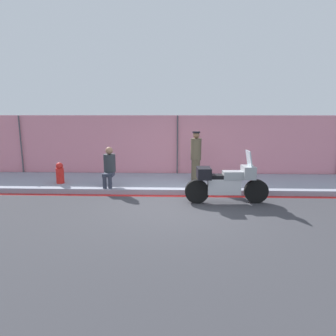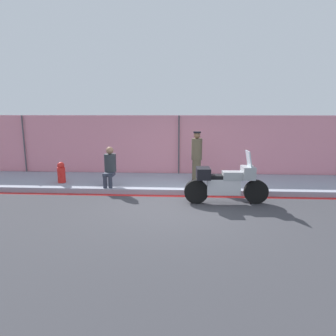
{
  "view_description": "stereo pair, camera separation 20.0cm",
  "coord_description": "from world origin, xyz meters",
  "px_view_note": "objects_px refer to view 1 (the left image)",
  "views": [
    {
      "loc": [
        0.04,
        -7.53,
        2.51
      ],
      "look_at": [
        -0.27,
        1.2,
        0.81
      ],
      "focal_mm": 32.0,
      "sensor_mm": 36.0,
      "label": 1
    },
    {
      "loc": [
        0.24,
        -7.52,
        2.51
      ],
      "look_at": [
        -0.27,
        1.2,
        0.81
      ],
      "focal_mm": 32.0,
      "sensor_mm": 36.0,
      "label": 2
    }
  ],
  "objects_px": {
    "person_seated_on_curb": "(109,165)",
    "fire_hydrant": "(60,173)",
    "motorcycle": "(226,182)",
    "officer_standing": "(196,156)"
  },
  "relations": [
    {
      "from": "motorcycle",
      "to": "officer_standing",
      "type": "relative_size",
      "value": 1.38
    },
    {
      "from": "officer_standing",
      "to": "person_seated_on_curb",
      "type": "bearing_deg",
      "value": -163.19
    },
    {
      "from": "person_seated_on_curb",
      "to": "fire_hydrant",
      "type": "distance_m",
      "value": 1.75
    },
    {
      "from": "motorcycle",
      "to": "fire_hydrant",
      "type": "height_order",
      "value": "motorcycle"
    },
    {
      "from": "person_seated_on_curb",
      "to": "fire_hydrant",
      "type": "bearing_deg",
      "value": 170.58
    },
    {
      "from": "fire_hydrant",
      "to": "person_seated_on_curb",
      "type": "bearing_deg",
      "value": -9.42
    },
    {
      "from": "officer_standing",
      "to": "fire_hydrant",
      "type": "xyz_separation_m",
      "value": [
        -4.42,
        -0.55,
        -0.51
      ]
    },
    {
      "from": "officer_standing",
      "to": "person_seated_on_curb",
      "type": "distance_m",
      "value": 2.86
    },
    {
      "from": "person_seated_on_curb",
      "to": "fire_hydrant",
      "type": "xyz_separation_m",
      "value": [
        -1.69,
        0.28,
        -0.34
      ]
    },
    {
      "from": "fire_hydrant",
      "to": "motorcycle",
      "type": "bearing_deg",
      "value": -15.41
    }
  ]
}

